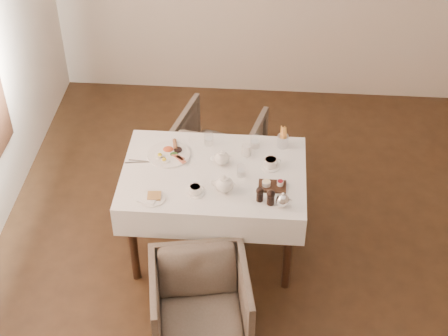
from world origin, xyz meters
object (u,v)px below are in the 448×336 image
object	(u,v)px
table	(214,184)
armchair_far	(219,148)
armchair_near	(200,304)
teapot_centre	(222,157)
breakfast_plate	(169,153)

from	to	relation	value
table	armchair_far	world-z (taller)	table
table	armchair_near	size ratio (longest dim) A/B	1.98
armchair_near	teapot_centre	bearing A→B (deg)	74.83
table	armchair_near	xyz separation A→B (m)	(-0.02, -0.79, -0.34)
armchair_near	teapot_centre	size ratio (longest dim) A/B	4.33
armchair_near	armchair_far	bearing A→B (deg)	79.77
armchair_near	armchair_far	distance (m)	1.62
armchair_far	teapot_centre	bearing A→B (deg)	110.89
table	breakfast_plate	xyz separation A→B (m)	(-0.33, 0.16, 0.13)
armchair_near	armchair_far	size ratio (longest dim) A/B	0.96
armchair_far	breakfast_plate	distance (m)	0.86
armchair_near	armchair_far	xyz separation A→B (m)	(-0.01, 1.62, 0.01)
table	armchair_far	distance (m)	0.89
teapot_centre	table	bearing A→B (deg)	-128.73
armchair_near	breakfast_plate	distance (m)	1.11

